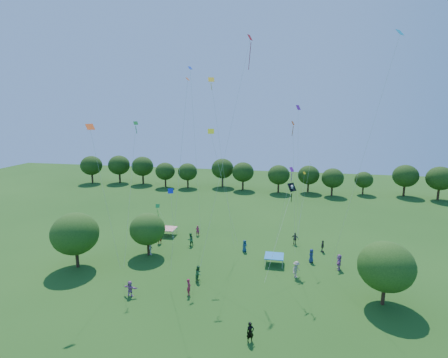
{
  "coord_description": "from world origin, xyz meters",
  "views": [
    {
      "loc": [
        6.85,
        -21.0,
        18.39
      ],
      "look_at": [
        0.0,
        14.0,
        11.0
      ],
      "focal_mm": 28.0,
      "sensor_mm": 36.0,
      "label": 1
    }
  ],
  "objects_px": {
    "pirate_kite": "(291,189)",
    "red_high_kite": "(242,79)",
    "near_tree_west": "(75,234)",
    "tent_blue": "(274,256)",
    "near_tree_east": "(386,267)",
    "near_tree_north": "(147,229)",
    "tent_red_stripe": "(168,229)",
    "man_in_black": "(250,332)"
  },
  "relations": [
    {
      "from": "near_tree_north",
      "to": "near_tree_east",
      "type": "distance_m",
      "value": 27.12
    },
    {
      "from": "near_tree_east",
      "to": "pirate_kite",
      "type": "distance_m",
      "value": 12.82
    },
    {
      "from": "near_tree_north",
      "to": "red_high_kite",
      "type": "bearing_deg",
      "value": 7.17
    },
    {
      "from": "tent_blue",
      "to": "man_in_black",
      "type": "bearing_deg",
      "value": -94.34
    },
    {
      "from": "near_tree_west",
      "to": "red_high_kite",
      "type": "distance_m",
      "value": 25.92
    },
    {
      "from": "near_tree_east",
      "to": "man_in_black",
      "type": "distance_m",
      "value": 14.39
    },
    {
      "from": "near_tree_west",
      "to": "near_tree_north",
      "type": "relative_size",
      "value": 1.2
    },
    {
      "from": "man_in_black",
      "to": "near_tree_north",
      "type": "bearing_deg",
      "value": 108.57
    },
    {
      "from": "near_tree_west",
      "to": "red_high_kite",
      "type": "height_order",
      "value": "red_high_kite"
    },
    {
      "from": "near_tree_north",
      "to": "pirate_kite",
      "type": "bearing_deg",
      "value": 4.06
    },
    {
      "from": "near_tree_west",
      "to": "tent_red_stripe",
      "type": "bearing_deg",
      "value": 59.82
    },
    {
      "from": "near_tree_west",
      "to": "near_tree_north",
      "type": "distance_m",
      "value": 8.33
    },
    {
      "from": "near_tree_west",
      "to": "near_tree_east",
      "type": "relative_size",
      "value": 1.06
    },
    {
      "from": "tent_red_stripe",
      "to": "man_in_black",
      "type": "bearing_deg",
      "value": -55.44
    },
    {
      "from": "near_tree_west",
      "to": "tent_blue",
      "type": "xyz_separation_m",
      "value": [
        22.52,
        5.13,
        -3.07
      ]
    },
    {
      "from": "near_tree_north",
      "to": "tent_blue",
      "type": "relative_size",
      "value": 2.46
    },
    {
      "from": "near_tree_east",
      "to": "tent_red_stripe",
      "type": "height_order",
      "value": "near_tree_east"
    },
    {
      "from": "tent_blue",
      "to": "red_high_kite",
      "type": "relative_size",
      "value": 0.09
    },
    {
      "from": "near_tree_west",
      "to": "pirate_kite",
      "type": "relative_size",
      "value": 0.74
    },
    {
      "from": "tent_red_stripe",
      "to": "near_tree_north",
      "type": "bearing_deg",
      "value": -90.69
    },
    {
      "from": "pirate_kite",
      "to": "red_high_kite",
      "type": "height_order",
      "value": "red_high_kite"
    },
    {
      "from": "near_tree_west",
      "to": "tent_blue",
      "type": "distance_m",
      "value": 23.3
    },
    {
      "from": "tent_red_stripe",
      "to": "pirate_kite",
      "type": "distance_m",
      "value": 19.96
    },
    {
      "from": "tent_red_stripe",
      "to": "man_in_black",
      "type": "height_order",
      "value": "man_in_black"
    },
    {
      "from": "tent_blue",
      "to": "near_tree_north",
      "type": "bearing_deg",
      "value": -178.91
    },
    {
      "from": "near_tree_west",
      "to": "near_tree_east",
      "type": "height_order",
      "value": "near_tree_west"
    },
    {
      "from": "near_tree_east",
      "to": "red_high_kite",
      "type": "height_order",
      "value": "red_high_kite"
    },
    {
      "from": "near_tree_north",
      "to": "man_in_black",
      "type": "bearing_deg",
      "value": -44.12
    },
    {
      "from": "near_tree_west",
      "to": "tent_blue",
      "type": "relative_size",
      "value": 2.97
    },
    {
      "from": "pirate_kite",
      "to": "near_tree_west",
      "type": "bearing_deg",
      "value": -165.93
    },
    {
      "from": "near_tree_west",
      "to": "tent_blue",
      "type": "height_order",
      "value": "near_tree_west"
    },
    {
      "from": "near_tree_east",
      "to": "man_in_black",
      "type": "bearing_deg",
      "value": -146.2
    },
    {
      "from": "near_tree_west",
      "to": "near_tree_east",
      "type": "distance_m",
      "value": 33.15
    },
    {
      "from": "pirate_kite",
      "to": "red_high_kite",
      "type": "distance_m",
      "value": 13.73
    },
    {
      "from": "man_in_black",
      "to": "red_high_kite",
      "type": "xyz_separation_m",
      "value": [
        -3.18,
        15.66,
        20.56
      ]
    },
    {
      "from": "tent_blue",
      "to": "tent_red_stripe",
      "type": "bearing_deg",
      "value": 157.04
    },
    {
      "from": "near_tree_east",
      "to": "tent_blue",
      "type": "height_order",
      "value": "near_tree_east"
    },
    {
      "from": "near_tree_west",
      "to": "near_tree_north",
      "type": "bearing_deg",
      "value": 35.54
    },
    {
      "from": "near_tree_east",
      "to": "red_high_kite",
      "type": "xyz_separation_m",
      "value": [
        -14.87,
        7.83,
        17.56
      ]
    },
    {
      "from": "near_tree_west",
      "to": "tent_red_stripe",
      "type": "distance_m",
      "value": 13.96
    },
    {
      "from": "near_tree_west",
      "to": "near_tree_north",
      "type": "xyz_separation_m",
      "value": [
        6.76,
        4.83,
        -0.68
      ]
    },
    {
      "from": "red_high_kite",
      "to": "near_tree_north",
      "type": "bearing_deg",
      "value": -172.83
    }
  ]
}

